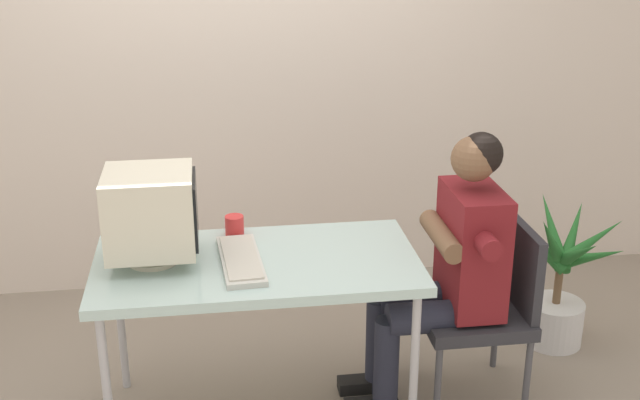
# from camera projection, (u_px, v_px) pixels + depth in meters

# --- Properties ---
(wall_back) EXTENTS (8.00, 0.10, 3.00)m
(wall_back) POSITION_uv_depth(u_px,v_px,m) (290.00, 23.00, 4.41)
(wall_back) COLOR beige
(wall_back) RESTS_ON ground_plane
(desk) EXTENTS (1.34, 0.71, 0.75)m
(desk) POSITION_uv_depth(u_px,v_px,m) (257.00, 271.00, 3.36)
(desk) COLOR #B7B7BC
(desk) RESTS_ON ground_plane
(crt_monitor) EXTENTS (0.36, 0.34, 0.38)m
(crt_monitor) POSITION_uv_depth(u_px,v_px,m) (151.00, 212.00, 3.25)
(crt_monitor) COLOR beige
(crt_monitor) RESTS_ON desk
(keyboard) EXTENTS (0.19, 0.49, 0.03)m
(keyboard) POSITION_uv_depth(u_px,v_px,m) (241.00, 260.00, 3.30)
(keyboard) COLOR silver
(keyboard) RESTS_ON desk
(office_chair) EXTENTS (0.46, 0.46, 0.82)m
(office_chair) POSITION_uv_depth(u_px,v_px,m) (487.00, 302.00, 3.59)
(office_chair) COLOR #4C4C51
(office_chair) RESTS_ON ground_plane
(person_seated) EXTENTS (0.67, 0.59, 1.25)m
(person_seated) POSITION_uv_depth(u_px,v_px,m) (450.00, 262.00, 3.49)
(person_seated) COLOR maroon
(person_seated) RESTS_ON ground_plane
(potted_plant) EXTENTS (0.68, 0.61, 0.78)m
(potted_plant) POSITION_uv_depth(u_px,v_px,m) (558.00, 282.00, 4.05)
(potted_plant) COLOR silver
(potted_plant) RESTS_ON ground_plane
(desk_mug) EXTENTS (0.08, 0.09, 0.09)m
(desk_mug) POSITION_uv_depth(u_px,v_px,m) (235.00, 226.00, 3.56)
(desk_mug) COLOR red
(desk_mug) RESTS_ON desk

